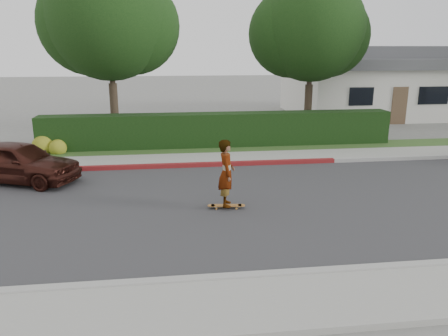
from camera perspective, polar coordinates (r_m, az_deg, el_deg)
The scene contains 15 objects.
ground at distance 13.01m, azimuth 16.41°, elevation -3.95°, with size 120.00×120.00×0.00m, color slate.
road at distance 13.01m, azimuth 16.41°, elevation -3.92°, with size 60.00×8.00×0.01m, color #2D2D30.
curb_near at distance 9.67m, azimuth 26.19°, elevation -11.31°, with size 60.00×0.20×0.15m, color #9E9E99.
curb_far at distance 16.66m, azimuth 10.90°, elevation 0.86°, with size 60.00×0.20×0.15m, color #9E9E99.
curb_red_section at distance 15.85m, azimuth -6.56°, elevation 0.32°, with size 12.00×0.21×0.15m, color maroon.
sidewalk_far at distance 17.49m, azimuth 10.00°, elevation 1.55°, with size 60.00×1.60×0.12m, color gray.
planting_strip at distance 18.99m, azimuth 8.60°, elevation 2.66°, with size 60.00×1.60×0.10m, color #2D4C1E.
hedge at distance 18.85m, azimuth -0.66°, elevation 4.91°, with size 15.00×1.00×1.50m, color black.
flowering_shrub at distance 18.99m, azimuth -22.01°, elevation 2.59°, with size 1.40×1.00×0.90m.
tree_left at distance 20.08m, azimuth -14.82°, elevation 18.01°, with size 5.99×5.21×8.00m.
tree_center at distance 21.46m, azimuth 11.19°, elevation 17.05°, with size 5.66×4.84×7.44m.
house at distance 30.28m, azimuth 18.79°, elevation 10.63°, with size 10.60×8.60×4.30m.
skateboard at distance 11.74m, azimuth 0.31°, elevation -4.94°, with size 1.02×0.30×0.09m.
skateboarder at distance 11.46m, azimuth 0.32°, elevation -0.66°, with size 0.65×0.43×1.79m, color white.
car_maroon at distance 15.38m, azimuth -25.29°, elevation 0.74°, with size 1.58×3.93×1.34m, color #391812.
Camera 1 is at (-5.12, -11.22, 4.15)m, focal length 35.00 mm.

